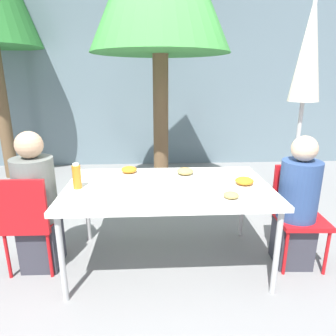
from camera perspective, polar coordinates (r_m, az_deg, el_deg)
The scene contains 15 objects.
ground_plane at distance 2.84m, azimuth 0.00°, elevation -17.42°, with size 24.00×24.00×0.00m, color gray.
building_facade at distance 5.73m, azimuth -1.87°, elevation 15.74°, with size 10.00×0.20×3.00m.
dining_table at distance 2.52m, azimuth 0.00°, elevation -4.29°, with size 1.70×1.01×0.74m.
chair_left at distance 2.73m, azimuth -25.05°, elevation -8.52°, with size 0.41×0.41×0.86m.
person_left at distance 2.76m, azimuth -23.64°, elevation -6.61°, with size 0.33×0.33×1.20m.
chair_right at distance 2.90m, azimuth 23.55°, elevation -6.87°, with size 0.42×0.42×0.86m.
person_right at distance 2.80m, azimuth 23.34°, elevation -6.70°, with size 0.32×0.32×1.16m.
closed_umbrella at distance 3.51m, azimuth 25.05°, elevation 17.82°, with size 0.36×0.36×2.41m.
plate_0 at distance 2.81m, azimuth -7.41°, elevation -0.62°, with size 0.26×0.26×0.07m.
plate_1 at distance 2.25m, azimuth 11.92°, elevation -5.42°, with size 0.21×0.21×0.06m.
plate_2 at distance 2.74m, azimuth 3.26°, elevation -0.93°, with size 0.27×0.27×0.07m.
plate_3 at distance 2.56m, azimuth 14.32°, elevation -2.72°, with size 0.27×0.27×0.07m.
bottle at distance 2.51m, azimuth -16.98°, elevation -1.54°, with size 0.07×0.07×0.21m.
drinking_cup at distance 2.16m, azimuth 2.70°, elevation -5.49°, with size 0.07×0.07×0.09m.
salad_bowl at distance 2.59m, azimuth -3.09°, elevation -2.05°, with size 0.15×0.15×0.05m.
Camera 1 is at (-0.13, -2.35, 1.60)m, focal length 32.00 mm.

